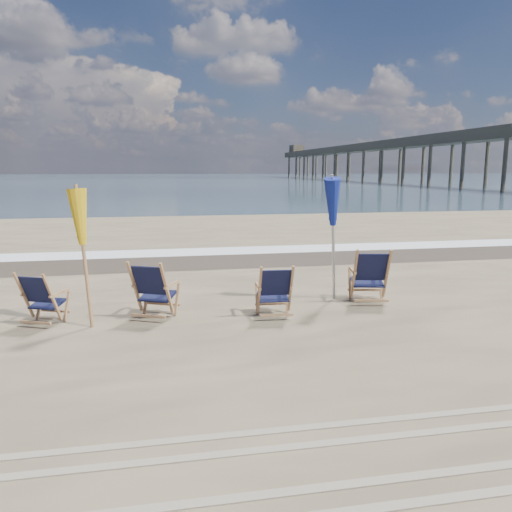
# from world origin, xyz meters

# --- Properties ---
(ocean) EXTENTS (400.00, 400.00, 0.00)m
(ocean) POSITION_xyz_m (0.00, 128.00, 0.00)
(ocean) COLOR #384E5D
(ocean) RESTS_ON ground
(surf_foam) EXTENTS (200.00, 1.40, 0.01)m
(surf_foam) POSITION_xyz_m (0.00, 8.30, 0.00)
(surf_foam) COLOR silver
(surf_foam) RESTS_ON ground
(wet_sand_strip) EXTENTS (200.00, 2.60, 0.00)m
(wet_sand_strip) POSITION_xyz_m (0.00, 6.80, 0.00)
(wet_sand_strip) COLOR #42362A
(wet_sand_strip) RESTS_ON ground
(tire_tracks) EXTENTS (80.00, 1.30, 0.01)m
(tire_tracks) POSITION_xyz_m (0.00, -2.80, 0.01)
(tire_tracks) COLOR gray
(tire_tracks) RESTS_ON ground
(beach_chair_0) EXTENTS (0.78, 0.81, 0.89)m
(beach_chair_0) POSITION_xyz_m (-3.34, 1.51, 0.44)
(beach_chair_0) COLOR #111433
(beach_chair_0) RESTS_ON ground
(beach_chair_1) EXTENTS (0.89, 0.92, 1.00)m
(beach_chair_1) POSITION_xyz_m (-1.60, 1.49, 0.50)
(beach_chair_1) COLOR #111433
(beach_chair_1) RESTS_ON ground
(beach_chair_2) EXTENTS (0.63, 0.70, 0.92)m
(beach_chair_2) POSITION_xyz_m (0.41, 1.28, 0.46)
(beach_chair_2) COLOR #111433
(beach_chair_2) RESTS_ON ground
(beach_chair_3) EXTENTS (0.81, 0.87, 1.05)m
(beach_chair_3) POSITION_xyz_m (2.33, 1.77, 0.53)
(beach_chair_3) COLOR #111433
(beach_chair_3) RESTS_ON ground
(umbrella_yellow) EXTENTS (0.30, 0.30, 2.13)m
(umbrella_yellow) POSITION_xyz_m (-2.82, 1.47, 1.61)
(umbrella_yellow) COLOR #A8774B
(umbrella_yellow) RESTS_ON ground
(umbrella_blue) EXTENTS (0.30, 0.30, 2.31)m
(umbrella_blue) POSITION_xyz_m (1.43, 2.17, 1.77)
(umbrella_blue) COLOR #A5A5AD
(umbrella_blue) RESTS_ON ground
(fishing_pier) EXTENTS (4.40, 140.00, 9.30)m
(fishing_pier) POSITION_xyz_m (38.00, 74.00, 4.65)
(fishing_pier) COLOR #4D4538
(fishing_pier) RESTS_ON ground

